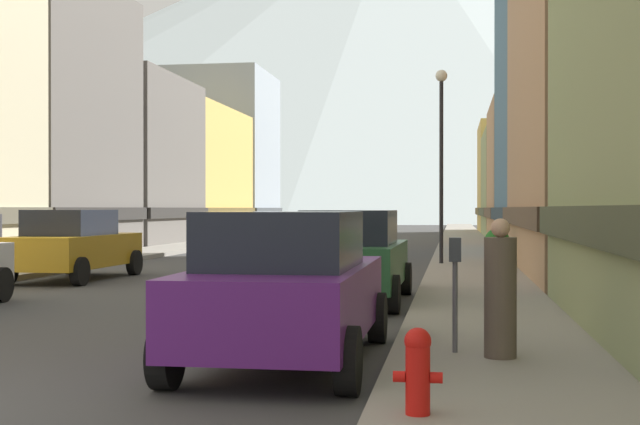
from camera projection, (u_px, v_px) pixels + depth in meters
name	position (u px, v px, depth m)	size (l,w,h in m)	color
sidewalk_left	(212.00, 243.00, 42.58)	(2.50, 100.00, 0.15)	gray
sidewalk_right	(465.00, 245.00, 40.63)	(2.50, 100.00, 0.15)	gray
storefront_left_2	(16.00, 124.00, 32.99)	(7.46, 8.49, 10.55)	#66605B
storefront_left_3	(114.00, 164.00, 41.98)	(7.07, 8.77, 8.27)	#66605B
storefront_left_4	(179.00, 176.00, 51.66)	(6.84, 10.86, 7.83)	#D8B259
storefront_left_5	(216.00, 156.00, 61.86)	(8.08, 8.49, 11.61)	#99A5B2
storefront_right_1	(639.00, 94.00, 22.21)	(6.33, 12.02, 9.95)	tan
storefront_right_2	(602.00, 109.00, 32.69)	(7.97, 9.42, 11.64)	slate
storefront_right_3	(563.00, 177.00, 42.16)	(7.41, 8.88, 6.99)	tan
storefront_right_4	(545.00, 187.00, 51.62)	(7.63, 9.72, 6.47)	#8C9966
storefront_right_5	(538.00, 181.00, 61.31)	(8.75, 9.30, 7.89)	#D8B259
car_left_1	(74.00, 244.00, 21.59)	(2.12, 4.43, 1.78)	#B28419
car_right_0	(286.00, 287.00, 9.95)	(2.07, 4.40, 1.78)	#591E72
car_right_1	(352.00, 256.00, 16.30)	(2.10, 4.42, 1.78)	#265933
fire_hydrant_near	(418.00, 368.00, 6.88)	(0.40, 0.22, 0.70)	red
parking_meter_near	(455.00, 278.00, 9.84)	(0.14, 0.10, 1.33)	#595960
potted_plant_0	(497.00, 243.00, 25.32)	(0.75, 0.75, 1.07)	brown
pedestrian_0	(500.00, 294.00, 9.50)	(0.36, 0.36, 1.56)	brown
streetlamp_right	(441.00, 137.00, 25.75)	(0.36, 0.36, 5.86)	black
mountain_backdrop	(395.00, 59.00, 265.58)	(350.80, 350.80, 96.86)	silver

